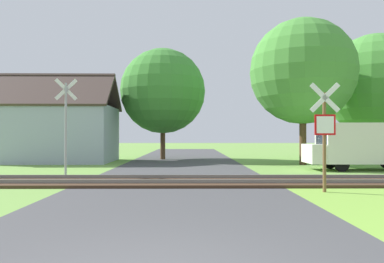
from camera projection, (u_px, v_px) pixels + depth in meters
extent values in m
cube|color=#424244|center=(165.00, 236.00, 6.12)|extent=(6.81, 80.00, 0.01)
cube|color=#422D1E|center=(178.00, 182.00, 12.89)|extent=(60.00, 2.60, 0.10)
cube|color=slate|center=(178.00, 176.00, 13.60)|extent=(60.00, 0.08, 0.12)
cube|color=slate|center=(177.00, 181.00, 12.17)|extent=(60.00, 0.08, 0.12)
cylinder|color=brown|center=(324.00, 142.00, 10.89)|extent=(0.10, 0.10, 2.90)
cube|color=red|center=(325.00, 125.00, 10.83)|extent=(0.60, 0.06, 0.60)
cube|color=white|center=(325.00, 125.00, 10.81)|extent=(0.49, 0.03, 0.49)
cube|color=white|center=(325.00, 98.00, 10.84)|extent=(0.88, 0.07, 0.88)
cube|color=white|center=(325.00, 98.00, 10.84)|extent=(0.88, 0.07, 0.88)
cylinder|color=#9E9EA5|center=(66.00, 130.00, 14.75)|extent=(0.09, 0.09, 3.73)
cube|color=white|center=(66.00, 89.00, 14.83)|extent=(0.86, 0.21, 0.88)
cube|color=white|center=(66.00, 89.00, 14.83)|extent=(0.86, 0.21, 0.88)
cube|color=#99A3B7|center=(57.00, 134.00, 23.49)|extent=(7.04, 5.03, 3.47)
cube|color=#473833|center=(50.00, 89.00, 22.29)|extent=(7.36, 2.91, 2.26)
cube|color=#473833|center=(63.00, 94.00, 24.76)|extent=(7.36, 2.91, 2.26)
cube|color=brown|center=(87.00, 89.00, 23.56)|extent=(0.51, 0.51, 1.10)
cylinder|color=#513823|center=(163.00, 141.00, 25.99)|extent=(0.34, 0.34, 2.54)
sphere|color=#3D8433|center=(163.00, 91.00, 26.03)|extent=(5.89, 5.89, 5.89)
cylinder|color=#513823|center=(375.00, 142.00, 24.68)|extent=(0.35, 0.35, 2.52)
sphere|color=#478E38|center=(375.00, 85.00, 24.72)|extent=(6.66, 6.66, 6.66)
cylinder|color=#513823|center=(303.00, 138.00, 21.22)|extent=(0.39, 0.39, 3.05)
sphere|color=#478E38|center=(303.00, 72.00, 21.26)|extent=(5.99, 5.99, 5.99)
cube|color=silver|center=(365.00, 143.00, 17.83)|extent=(4.24, 1.98, 1.90)
cube|color=silver|center=(314.00, 154.00, 17.86)|extent=(0.73, 1.82, 0.90)
cube|color=#19232D|center=(322.00, 136.00, 17.86)|extent=(0.07, 1.62, 0.85)
cube|color=navy|center=(357.00, 149.00, 18.78)|extent=(3.78, 0.08, 0.16)
cylinder|color=black|center=(329.00, 162.00, 18.62)|extent=(0.68, 0.19, 0.68)
cylinder|color=black|center=(342.00, 164.00, 17.06)|extent=(0.68, 0.19, 0.68)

